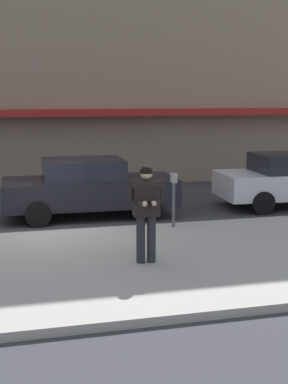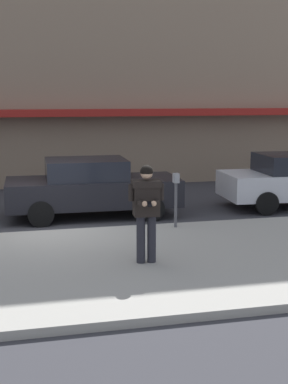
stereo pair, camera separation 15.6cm
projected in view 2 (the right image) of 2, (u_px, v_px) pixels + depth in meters
name	position (u px, v px, depth m)	size (l,w,h in m)	color
ground_plane	(49.00, 234.00, 12.43)	(80.00, 80.00, 0.00)	#333338
sidewalk	(113.00, 265.00, 9.91)	(32.00, 5.30, 0.14)	#99968E
curb_paint_line	(92.00, 231.00, 12.70)	(28.00, 0.12, 0.01)	silver
storefront_facade	(57.00, 12.00, 19.70)	(28.00, 4.70, 12.44)	#84705B
parked_sedan_mid	(92.00, 187.00, 14.09)	(4.53, 1.99, 1.54)	black
man_texting_on_phone	(146.00, 203.00, 9.63)	(0.65, 0.60, 1.81)	#23232B
parking_meter	(176.00, 192.00, 12.34)	(0.12, 0.18, 1.27)	#4C4C51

